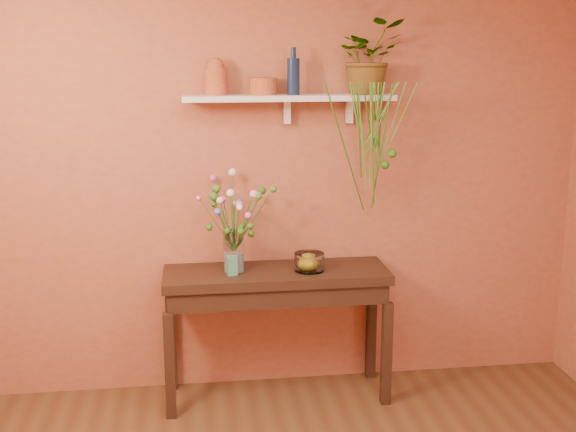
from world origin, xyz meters
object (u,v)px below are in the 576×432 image
object	(u,v)px
blue_bottle	(293,76)
glass_bowl	(309,263)
spider_plant	(369,57)
terracotta_jug	(216,77)
bouquet	(235,205)
glass_vase	(234,255)
sideboard	(276,289)

from	to	relation	value
blue_bottle	glass_bowl	size ratio (longest dim) A/B	1.51
blue_bottle	spider_plant	size ratio (longest dim) A/B	0.63
terracotta_jug	spider_plant	world-z (taller)	spider_plant
terracotta_jug	spider_plant	distance (m)	0.95
terracotta_jug	bouquet	xyz separation A→B (m)	(0.10, -0.15, -0.76)
blue_bottle	glass_vase	world-z (taller)	blue_bottle
terracotta_jug	glass_bowl	distance (m)	1.28
glass_bowl	spider_plant	bearing A→B (deg)	24.30
glass_vase	sideboard	bearing A→B (deg)	-1.62
terracotta_jug	spider_plant	size ratio (longest dim) A/B	0.50
sideboard	terracotta_jug	bearing A→B (deg)	157.74
glass_vase	bouquet	xyz separation A→B (m)	(0.01, -0.01, 0.32)
spider_plant	sideboard	bearing A→B (deg)	-166.55
terracotta_jug	blue_bottle	xyz separation A→B (m)	(0.47, -0.04, 0.01)
sideboard	spider_plant	bearing A→B (deg)	13.45
glass_bowl	glass_vase	bearing A→B (deg)	174.82
spider_plant	glass_bowl	xyz separation A→B (m)	(-0.39, -0.18, -1.26)
spider_plant	glass_vase	xyz separation A→B (m)	(-0.86, -0.14, -1.20)
blue_bottle	glass_vase	distance (m)	1.16
terracotta_jug	blue_bottle	bearing A→B (deg)	-4.61
sideboard	glass_bowl	world-z (taller)	glass_bowl
blue_bottle	bouquet	xyz separation A→B (m)	(-0.37, -0.11, -0.77)
terracotta_jug	glass_bowl	bearing A→B (deg)	-17.82
terracotta_jug	glass_vase	xyz separation A→B (m)	(0.08, -0.13, -1.08)
sideboard	blue_bottle	distance (m)	1.33
terracotta_jug	sideboard	bearing A→B (deg)	-22.26
spider_plant	glass_bowl	world-z (taller)	spider_plant
terracotta_jug	blue_bottle	world-z (taller)	blue_bottle
glass_vase	glass_bowl	bearing A→B (deg)	-5.18
glass_vase	bouquet	size ratio (longest dim) A/B	0.53
sideboard	glass_bowl	size ratio (longest dim) A/B	7.52
glass_bowl	terracotta_jug	bearing A→B (deg)	162.18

